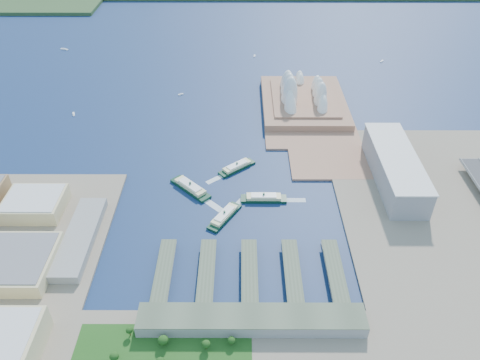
{
  "coord_description": "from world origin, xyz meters",
  "views": [
    {
      "loc": [
        5.59,
        -389.07,
        353.91
      ],
      "look_at": [
        4.35,
        58.41,
        18.0
      ],
      "focal_mm": 35.0,
      "sensor_mm": 36.0,
      "label": 1
    }
  ],
  "objects_px": {
    "toaster_building": "(395,168)",
    "ferry_d": "(264,197)",
    "ferry_c": "(224,215)",
    "ferry_a": "(190,186)",
    "opera_house": "(305,88)",
    "ferry_b": "(237,166)"
  },
  "relations": [
    {
      "from": "toaster_building",
      "to": "ferry_d",
      "type": "relative_size",
      "value": 2.85
    },
    {
      "from": "ferry_c",
      "to": "ferry_d",
      "type": "relative_size",
      "value": 0.98
    },
    {
      "from": "ferry_a",
      "to": "ferry_c",
      "type": "distance_m",
      "value": 67.63
    },
    {
      "from": "opera_house",
      "to": "ferry_d",
      "type": "relative_size",
      "value": 3.31
    },
    {
      "from": "opera_house",
      "to": "ferry_d",
      "type": "xyz_separation_m",
      "value": [
        -72.43,
        -237.29,
        -26.86
      ]
    },
    {
      "from": "toaster_building",
      "to": "ferry_b",
      "type": "bearing_deg",
      "value": 172.18
    },
    {
      "from": "ferry_d",
      "to": "ferry_c",
      "type": "bearing_deg",
      "value": 125.6
    },
    {
      "from": "toaster_building",
      "to": "ferry_b",
      "type": "distance_m",
      "value": 197.21
    },
    {
      "from": "opera_house",
      "to": "ferry_d",
      "type": "bearing_deg",
      "value": -106.97
    },
    {
      "from": "ferry_a",
      "to": "ferry_d",
      "type": "xyz_separation_m",
      "value": [
        88.99,
        -19.57,
        -0.57
      ]
    },
    {
      "from": "ferry_a",
      "to": "ferry_c",
      "type": "height_order",
      "value": "ferry_a"
    },
    {
      "from": "ferry_c",
      "to": "ferry_d",
      "type": "bearing_deg",
      "value": -113.37
    },
    {
      "from": "opera_house",
      "to": "toaster_building",
      "type": "distance_m",
      "value": 219.62
    },
    {
      "from": "ferry_a",
      "to": "ferry_d",
      "type": "bearing_deg",
      "value": -57.27
    },
    {
      "from": "ferry_c",
      "to": "ferry_d",
      "type": "height_order",
      "value": "ferry_d"
    },
    {
      "from": "toaster_building",
      "to": "ferry_c",
      "type": "bearing_deg",
      "value": -161.49
    },
    {
      "from": "opera_house",
      "to": "ferry_b",
      "type": "bearing_deg",
      "value": -121.16
    },
    {
      "from": "toaster_building",
      "to": "ferry_b",
      "type": "height_order",
      "value": "toaster_building"
    },
    {
      "from": "ferry_a",
      "to": "ferry_c",
      "type": "xyz_separation_m",
      "value": [
        43.29,
        -51.96,
        -0.67
      ]
    },
    {
      "from": "toaster_building",
      "to": "ferry_a",
      "type": "bearing_deg",
      "value": -175.97
    },
    {
      "from": "opera_house",
      "to": "ferry_b",
      "type": "distance_m",
      "value": 204.27
    },
    {
      "from": "ferry_a",
      "to": "ferry_b",
      "type": "height_order",
      "value": "ferry_a"
    }
  ]
}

